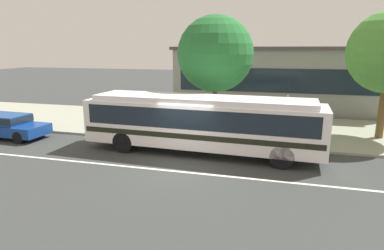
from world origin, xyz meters
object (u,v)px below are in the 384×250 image
(sedan_behind_bus, at_px, (7,125))
(bus_stop_sign, at_px, (287,113))
(pedestrian_waiting_near_sign, at_px, (167,119))
(pedestrian_walking_along_curb, at_px, (170,118))
(transit_bus, at_px, (201,121))
(pedestrian_standing_by_tree, at_px, (241,119))
(street_tree_near_stop, at_px, (215,54))

(sedan_behind_bus, bearing_deg, bus_stop_sign, 8.51)
(pedestrian_waiting_near_sign, bearing_deg, pedestrian_walking_along_curb, 83.30)
(transit_bus, xyz_separation_m, sedan_behind_bus, (-11.02, -0.10, -0.84))
(pedestrian_waiting_near_sign, height_order, pedestrian_standing_by_tree, pedestrian_standing_by_tree)
(transit_bus, xyz_separation_m, street_tree_near_stop, (-0.12, 3.72, 2.97))
(pedestrian_standing_by_tree, distance_m, bus_stop_sign, 2.54)
(pedestrian_walking_along_curb, bearing_deg, bus_stop_sign, -0.30)
(pedestrian_waiting_near_sign, relative_size, bus_stop_sign, 0.69)
(transit_bus, distance_m, sedan_behind_bus, 11.05)
(pedestrian_waiting_near_sign, relative_size, pedestrian_walking_along_curb, 1.00)
(pedestrian_walking_along_curb, distance_m, bus_stop_sign, 6.15)
(pedestrian_standing_by_tree, bearing_deg, sedan_behind_bus, -166.35)
(transit_bus, distance_m, bus_stop_sign, 4.39)
(sedan_behind_bus, relative_size, pedestrian_standing_by_tree, 2.58)
(pedestrian_walking_along_curb, relative_size, pedestrian_standing_by_tree, 0.99)
(pedestrian_waiting_near_sign, bearing_deg, pedestrian_standing_by_tree, 17.23)
(transit_bus, bearing_deg, street_tree_near_stop, 91.82)
(sedan_behind_bus, distance_m, pedestrian_waiting_near_sign, 8.89)
(transit_bus, bearing_deg, pedestrian_walking_along_curb, 136.66)
(transit_bus, xyz_separation_m, bus_stop_sign, (3.84, 2.12, 0.13))
(street_tree_near_stop, bearing_deg, pedestrian_waiting_near_sign, -138.33)
(bus_stop_sign, height_order, street_tree_near_stop, street_tree_near_stop)
(pedestrian_walking_along_curb, xyz_separation_m, street_tree_near_stop, (2.16, 1.57, 3.42))
(pedestrian_standing_by_tree, relative_size, street_tree_near_stop, 0.26)
(pedestrian_standing_by_tree, bearing_deg, street_tree_near_stop, 154.29)
(transit_bus, height_order, pedestrian_waiting_near_sign, transit_bus)
(pedestrian_walking_along_curb, xyz_separation_m, bus_stop_sign, (6.12, -0.03, 0.59))
(bus_stop_sign, bearing_deg, pedestrian_walking_along_curb, 179.70)
(bus_stop_sign, bearing_deg, sedan_behind_bus, -171.49)
(pedestrian_walking_along_curb, height_order, bus_stop_sign, bus_stop_sign)
(bus_stop_sign, xyz_separation_m, street_tree_near_stop, (-3.96, 1.60, 2.83))
(pedestrian_walking_along_curb, xyz_separation_m, pedestrian_standing_by_tree, (3.79, 0.79, 0.01))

